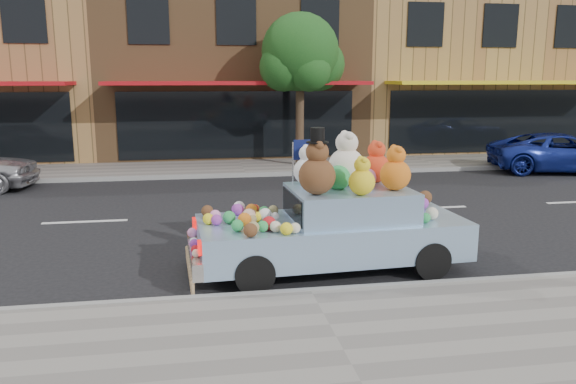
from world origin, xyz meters
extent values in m
plane|color=black|center=(0.00, 0.00, 0.00)|extent=(120.00, 120.00, 0.00)
cube|color=gray|center=(0.00, -6.50, 0.06)|extent=(60.00, 3.00, 0.12)
cube|color=gray|center=(0.00, 6.50, 0.06)|extent=(60.00, 3.00, 0.12)
cube|color=gray|center=(0.00, -5.00, 0.07)|extent=(60.00, 0.12, 0.13)
cube|color=gray|center=(0.00, 5.00, 0.07)|extent=(60.00, 0.12, 0.13)
cube|color=black|center=(-7.00, 7.98, 5.00)|extent=(1.40, 0.06, 1.60)
cube|color=olive|center=(0.00, 12.00, 3.50)|extent=(10.00, 8.00, 7.00)
cube|color=black|center=(0.00, 7.98, 1.40)|extent=(8.50, 0.06, 2.40)
cube|color=#B11016|center=(0.00, 7.10, 2.90)|extent=(9.00, 1.80, 0.12)
cube|color=black|center=(-3.00, 7.98, 5.00)|extent=(1.40, 0.06, 1.60)
cube|color=black|center=(0.00, 7.98, 5.00)|extent=(1.40, 0.06, 1.60)
cube|color=black|center=(3.00, 7.98, 5.00)|extent=(1.40, 0.06, 1.60)
cube|color=#A07943|center=(10.00, 12.00, 3.50)|extent=(10.00, 8.00, 7.00)
cube|color=black|center=(10.00, 7.98, 1.40)|extent=(8.50, 0.06, 2.40)
cube|color=yellow|center=(10.00, 7.10, 2.90)|extent=(9.00, 1.80, 0.12)
cube|color=black|center=(7.00, 7.98, 5.00)|extent=(1.40, 0.06, 1.60)
cube|color=black|center=(10.00, 7.98, 5.00)|extent=(1.40, 0.06, 1.60)
cube|color=black|center=(13.00, 7.98, 5.00)|extent=(1.40, 0.06, 1.60)
cylinder|color=#38281C|center=(2.00, 6.50, 1.60)|extent=(0.28, 0.28, 3.20)
sphere|color=#124215|center=(2.00, 6.50, 3.92)|extent=(2.60, 2.60, 2.60)
sphere|color=#124215|center=(2.70, 6.80, 3.52)|extent=(1.80, 1.80, 1.80)
sphere|color=#124215|center=(1.40, 6.30, 3.42)|extent=(1.60, 1.60, 1.60)
sphere|color=#124215|center=(2.20, 5.90, 3.32)|extent=(1.40, 1.40, 1.40)
sphere|color=#124215|center=(1.70, 7.10, 3.62)|extent=(1.60, 1.60, 1.60)
imported|color=#1B2D99|center=(10.42, 4.25, 0.64)|extent=(4.96, 3.08, 1.28)
cylinder|color=black|center=(2.02, -4.56, 0.30)|extent=(0.61, 0.23, 0.60)
cylinder|color=black|center=(1.94, -3.00, 0.30)|extent=(0.61, 0.23, 0.60)
cylinder|color=black|center=(-0.77, -4.70, 0.30)|extent=(0.61, 0.23, 0.60)
cylinder|color=black|center=(-0.86, -3.15, 0.30)|extent=(0.61, 0.23, 0.60)
cube|color=#90B3D7|center=(0.58, -3.85, 0.55)|extent=(4.38, 1.92, 0.60)
cube|color=#90B3D7|center=(0.88, -3.84, 1.10)|extent=(1.98, 1.60, 0.50)
cube|color=silver|center=(-1.63, -3.97, 0.40)|extent=(0.25, 1.79, 0.26)
cube|color=red|center=(-1.55, -4.65, 0.72)|extent=(0.07, 0.28, 0.16)
cube|color=red|center=(-1.62, -3.29, 0.72)|extent=(0.07, 0.28, 0.16)
cube|color=black|center=(-0.07, -3.89, 1.10)|extent=(0.11, 1.30, 0.40)
sphere|color=#533017|center=(0.25, -4.22, 1.64)|extent=(0.57, 0.57, 0.57)
sphere|color=#533017|center=(0.25, -4.22, 2.00)|extent=(0.35, 0.35, 0.35)
sphere|color=#533017|center=(0.25, -4.34, 2.12)|extent=(0.13, 0.13, 0.13)
sphere|color=#533017|center=(0.25, -4.10, 2.12)|extent=(0.13, 0.13, 0.13)
cylinder|color=black|center=(0.25, -4.22, 2.15)|extent=(0.34, 0.34, 0.02)
cylinder|color=black|center=(0.25, -4.22, 2.26)|extent=(0.21, 0.21, 0.22)
sphere|color=beige|center=(0.91, -3.48, 1.65)|extent=(0.61, 0.61, 0.61)
sphere|color=beige|center=(0.91, -3.48, 2.05)|extent=(0.38, 0.38, 0.38)
sphere|color=beige|center=(0.91, -3.62, 2.17)|extent=(0.14, 0.14, 0.14)
sphere|color=beige|center=(0.91, -3.35, 2.17)|extent=(0.14, 0.14, 0.14)
sphere|color=#CE5F13|center=(1.55, -4.10, 1.60)|extent=(0.49, 0.49, 0.49)
sphere|color=#CE5F13|center=(1.55, -4.10, 1.91)|extent=(0.30, 0.30, 0.30)
sphere|color=#CE5F13|center=(1.55, -4.21, 2.01)|extent=(0.12, 0.12, 0.12)
sphere|color=#CE5F13|center=(1.55, -4.00, 2.01)|extent=(0.12, 0.12, 0.12)
sphere|color=red|center=(1.46, -3.41, 1.59)|extent=(0.49, 0.49, 0.49)
sphere|color=red|center=(1.46, -3.41, 1.91)|extent=(0.30, 0.30, 0.30)
sphere|color=red|center=(1.46, -3.51, 2.01)|extent=(0.11, 0.11, 0.11)
sphere|color=red|center=(1.46, -3.30, 2.01)|extent=(0.11, 0.11, 0.11)
sphere|color=white|center=(0.26, -3.42, 1.58)|extent=(0.45, 0.45, 0.45)
sphere|color=white|center=(0.26, -3.42, 1.87)|extent=(0.28, 0.28, 0.28)
sphere|color=white|center=(0.26, -3.52, 1.96)|extent=(0.11, 0.11, 0.11)
sphere|color=white|center=(0.26, -3.32, 1.96)|extent=(0.11, 0.11, 0.11)
sphere|color=yellow|center=(0.91, -4.39, 1.55)|extent=(0.41, 0.41, 0.41)
sphere|color=yellow|center=(0.91, -4.39, 1.81)|extent=(0.25, 0.25, 0.25)
sphere|color=yellow|center=(0.91, -4.47, 1.90)|extent=(0.10, 0.10, 0.10)
sphere|color=yellow|center=(0.91, -4.30, 1.90)|extent=(0.10, 0.10, 0.10)
sphere|color=green|center=(0.68, -3.85, 1.53)|extent=(0.40, 0.40, 0.40)
sphere|color=pink|center=(1.18, -3.77, 1.50)|extent=(0.32, 0.32, 0.32)
sphere|color=green|center=(-0.98, -4.35, 0.94)|extent=(0.18, 0.18, 0.18)
sphere|color=purple|center=(-1.28, -3.93, 0.94)|extent=(0.17, 0.17, 0.17)
sphere|color=olive|center=(-0.76, -4.48, 0.94)|extent=(0.18, 0.18, 0.18)
sphere|color=yellow|center=(-0.29, -4.65, 0.94)|extent=(0.19, 0.19, 0.19)
sphere|color=green|center=(-0.48, -3.54, 0.94)|extent=(0.18, 0.18, 0.18)
sphere|color=#D06313|center=(-0.59, -3.24, 0.92)|extent=(0.15, 0.15, 0.15)
sphere|color=yellow|center=(-1.40, -3.86, 0.94)|extent=(0.18, 0.18, 0.18)
sphere|color=green|center=(-1.08, -3.86, 0.95)|extent=(0.20, 0.20, 0.20)
sphere|color=pink|center=(-1.28, -3.64, 0.94)|extent=(0.18, 0.18, 0.18)
sphere|color=#AC1218|center=(-0.51, -4.34, 0.96)|extent=(0.21, 0.21, 0.21)
sphere|color=purple|center=(-0.90, -3.33, 0.95)|extent=(0.19, 0.19, 0.19)
sphere|color=#4F2D16|center=(-0.72, -3.80, 0.95)|extent=(0.21, 0.21, 0.21)
sphere|color=olive|center=(-0.73, -3.96, 0.93)|extent=(0.15, 0.15, 0.15)
sphere|color=white|center=(-0.86, -3.17, 0.95)|extent=(0.20, 0.20, 0.20)
sphere|color=olive|center=(-0.32, -3.45, 0.94)|extent=(0.17, 0.17, 0.17)
sphere|color=yellow|center=(-0.63, -3.82, 0.93)|extent=(0.16, 0.16, 0.16)
sphere|color=#4F2D16|center=(-1.40, -3.38, 0.95)|extent=(0.20, 0.20, 0.20)
sphere|color=purple|center=(-0.91, -3.26, 0.94)|extent=(0.18, 0.18, 0.18)
sphere|color=#D06313|center=(-0.85, -4.06, 0.96)|extent=(0.21, 0.21, 0.21)
sphere|color=#D06313|center=(-0.68, -3.41, 0.95)|extent=(0.20, 0.20, 0.20)
sphere|color=#4F2D16|center=(-0.82, -4.68, 0.95)|extent=(0.21, 0.21, 0.21)
sphere|color=olive|center=(-0.51, -3.61, 0.93)|extent=(0.16, 0.16, 0.16)
sphere|color=#AC1218|center=(-0.48, -4.26, 0.92)|extent=(0.15, 0.15, 0.15)
sphere|color=beige|center=(-0.43, -4.47, 0.94)|extent=(0.17, 0.17, 0.17)
sphere|color=white|center=(-0.34, -3.82, 0.92)|extent=(0.14, 0.14, 0.14)
sphere|color=green|center=(-0.61, -4.43, 0.94)|extent=(0.17, 0.17, 0.17)
sphere|color=white|center=(-0.50, -3.80, 0.96)|extent=(0.21, 0.21, 0.21)
sphere|color=beige|center=(-0.15, -4.58, 0.93)|extent=(0.16, 0.16, 0.16)
sphere|color=#AC1218|center=(-0.62, -3.28, 0.93)|extent=(0.16, 0.16, 0.16)
sphere|color=#D8A88C|center=(-0.77, -3.87, 0.97)|extent=(0.22, 0.22, 0.22)
sphere|color=beige|center=(-1.61, -4.49, 0.59)|extent=(0.12, 0.12, 0.12)
sphere|color=purple|center=(-1.63, -4.05, 0.60)|extent=(0.15, 0.15, 0.15)
sphere|color=#AC1218|center=(-1.61, -4.33, 0.60)|extent=(0.13, 0.13, 0.13)
sphere|color=green|center=(-1.66, -3.38, 0.60)|extent=(0.14, 0.14, 0.14)
sphere|color=white|center=(-1.64, -3.92, 0.60)|extent=(0.14, 0.14, 0.14)
sphere|color=pink|center=(-1.66, -3.44, 0.61)|extent=(0.16, 0.16, 0.16)
sphere|color=green|center=(1.99, -4.33, 0.93)|extent=(0.17, 0.17, 0.17)
sphere|color=purple|center=(2.33, -3.42, 0.95)|extent=(0.20, 0.20, 0.20)
sphere|color=#4F2D16|center=(2.51, -3.07, 0.97)|extent=(0.25, 0.25, 0.25)
sphere|color=beige|center=(2.17, -4.16, 0.95)|extent=(0.21, 0.21, 0.21)
cylinder|color=#997A54|center=(-1.67, -4.82, 0.17)|extent=(0.06, 0.06, 0.17)
sphere|color=#997A54|center=(-1.67, -4.82, 0.26)|extent=(0.07, 0.07, 0.07)
cylinder|color=#997A54|center=(-1.68, -4.69, 0.17)|extent=(0.06, 0.06, 0.17)
sphere|color=#997A54|center=(-1.68, -4.69, 0.26)|extent=(0.07, 0.07, 0.07)
cylinder|color=#997A54|center=(-1.68, -4.56, 0.17)|extent=(0.06, 0.06, 0.17)
sphere|color=#997A54|center=(-1.68, -4.56, 0.26)|extent=(0.07, 0.07, 0.07)
cylinder|color=#997A54|center=(-1.69, -4.43, 0.17)|extent=(0.06, 0.06, 0.17)
sphere|color=#997A54|center=(-1.69, -4.43, 0.26)|extent=(0.07, 0.07, 0.07)
cylinder|color=#997A54|center=(-1.70, -4.30, 0.17)|extent=(0.06, 0.06, 0.17)
sphere|color=#997A54|center=(-1.70, -4.30, 0.26)|extent=(0.07, 0.07, 0.07)
cylinder|color=#997A54|center=(-1.70, -4.17, 0.17)|extent=(0.06, 0.06, 0.17)
sphere|color=#997A54|center=(-1.70, -4.17, 0.26)|extent=(0.07, 0.07, 0.07)
cylinder|color=#997A54|center=(-1.71, -4.04, 0.17)|extent=(0.06, 0.06, 0.17)
sphere|color=#997A54|center=(-1.71, -4.04, 0.26)|extent=(0.07, 0.07, 0.07)
cylinder|color=#997A54|center=(-1.72, -3.91, 0.17)|extent=(0.06, 0.06, 0.17)
sphere|color=#997A54|center=(-1.72, -3.91, 0.26)|extent=(0.07, 0.07, 0.07)
cylinder|color=#997A54|center=(-1.72, -3.78, 0.17)|extent=(0.06, 0.06, 0.17)
sphere|color=#997A54|center=(-1.72, -3.78, 0.26)|extent=(0.07, 0.07, 0.07)
cylinder|color=#997A54|center=(-1.73, -3.65, 0.17)|extent=(0.06, 0.06, 0.17)
sphere|color=#997A54|center=(-1.73, -3.65, 0.26)|extent=(0.07, 0.07, 0.07)
cylinder|color=#997A54|center=(-1.74, -3.52, 0.17)|extent=(0.06, 0.06, 0.17)
sphere|color=#997A54|center=(-1.74, -3.52, 0.26)|extent=(0.07, 0.07, 0.07)
cylinder|color=#997A54|center=(-1.74, -3.39, 0.17)|extent=(0.06, 0.06, 0.17)
sphere|color=#997A54|center=(-1.74, -3.39, 0.26)|extent=(0.07, 0.07, 0.07)
cylinder|color=#997A54|center=(-1.75, -3.26, 0.17)|extent=(0.06, 0.06, 0.17)
sphere|color=#997A54|center=(-1.75, -3.26, 0.26)|extent=(0.07, 0.07, 0.07)
cylinder|color=#997A54|center=(-1.76, -3.12, 0.17)|extent=(0.06, 0.06, 0.17)
sphere|color=#997A54|center=(-1.76, -3.12, 0.26)|extent=(0.07, 0.07, 0.07)
cylinder|color=silver|center=(0.05, -3.23, 1.70)|extent=(0.02, 0.02, 0.70)
cube|color=#0C1447|center=(0.33, -3.19, 1.91)|extent=(0.52, 0.05, 0.34)
camera|label=1|loc=(-1.57, -12.45, 3.13)|focal=35.00mm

